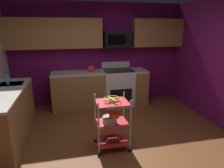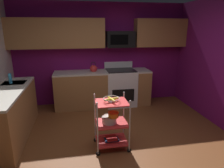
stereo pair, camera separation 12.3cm
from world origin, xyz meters
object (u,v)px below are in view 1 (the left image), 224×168
fruit_bowl (112,99)px  mixing_bowl_small (114,114)px  book_stack (112,139)px  dish_soap_bottle (7,80)px  mixing_bowl_large (110,120)px  microwave (117,39)px  rolling_cart (112,123)px  kettle (91,69)px  oven_range (118,87)px

fruit_bowl → mixing_bowl_small: bearing=-51.0°
book_stack → dish_soap_bottle: dish_soap_bottle is taller
mixing_bowl_small → book_stack: (-0.03, 0.03, -0.46)m
mixing_bowl_large → mixing_bowl_small: (0.06, -0.03, 0.10)m
fruit_bowl → book_stack: fruit_bowl is taller
fruit_bowl → mixing_bowl_large: (-0.04, 0.00, -0.36)m
microwave → mixing_bowl_small: bearing=-105.1°
rolling_cart → book_stack: size_ratio=3.73×
rolling_cart → mixing_bowl_large: size_ratio=3.63×
microwave → book_stack: (-0.58, -2.03, -1.55)m
rolling_cart → book_stack: (0.00, 0.00, -0.30)m
book_stack → kettle: (-0.12, 1.92, 0.84)m
fruit_bowl → book_stack: (0.00, 0.00, -0.72)m
rolling_cart → microwave: bearing=74.0°
mixing_bowl_small → mixing_bowl_large: bearing=153.1°
rolling_cart → kettle: (-0.12, 1.92, 0.54)m
mixing_bowl_large → mixing_bowl_small: 0.12m
microwave → oven_range: bearing=-89.7°
mixing_bowl_large → mixing_bowl_small: bearing=-26.9°
fruit_bowl → kettle: kettle is taller
oven_range → fruit_bowl: oven_range is taller
kettle → rolling_cart: bearing=-86.5°
mixing_bowl_large → book_stack: mixing_bowl_large is taller
oven_range → mixing_bowl_large: 2.02m
rolling_cart → kettle: 2.00m
microwave → fruit_bowl: (-0.58, -2.03, -0.82)m
kettle → fruit_bowl: bearing=-86.5°
rolling_cart → fruit_bowl: bearing=-90.0°
book_stack → dish_soap_bottle: (-1.83, 1.12, 0.87)m
microwave → dish_soap_bottle: size_ratio=3.50×
fruit_bowl → dish_soap_bottle: 2.15m
mixing_bowl_small → book_stack: mixing_bowl_small is taller
fruit_bowl → mixing_bowl_small: fruit_bowl is taller
book_stack → microwave: bearing=74.0°
mixing_bowl_small → kettle: size_ratio=0.69×
rolling_cart → book_stack: bearing=90.0°
microwave → kettle: bearing=-171.2°
kettle → dish_soap_bottle: (-1.71, -0.80, 0.02)m
kettle → dish_soap_bottle: 1.89m
microwave → fruit_bowl: 2.27m
oven_range → microwave: bearing=90.3°
microwave → book_stack: size_ratio=2.85×
microwave → mixing_bowl_small: microwave is taller
microwave → book_stack: microwave is taller
oven_range → mixing_bowl_large: oven_range is taller
rolling_cart → mixing_bowl_large: (-0.04, 0.00, 0.07)m
oven_range → mixing_bowl_small: bearing=-105.8°
rolling_cart → dish_soap_bottle: size_ratio=4.57×
oven_range → rolling_cart: size_ratio=1.20×
oven_range → mixing_bowl_small: (-0.56, -1.96, 0.14)m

